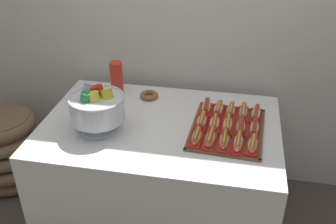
{
  "coord_description": "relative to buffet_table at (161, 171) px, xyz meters",
  "views": [
    {
      "loc": [
        0.41,
        -1.88,
        1.96
      ],
      "look_at": [
        0.04,
        0.03,
        0.81
      ],
      "focal_mm": 41.22,
      "sensor_mm": 36.0,
      "label": 1
    }
  ],
  "objects": [
    {
      "name": "hot_dog_9",
      "position": [
        0.54,
        0.0,
        0.39
      ],
      "size": [
        0.07,
        0.17,
        0.06
      ],
      "color": "red",
      "rests_on": "serving_tray"
    },
    {
      "name": "hot_dog_3",
      "position": [
        0.46,
        -0.16,
        0.39
      ],
      "size": [
        0.07,
        0.18,
        0.06
      ],
      "color": "red",
      "rests_on": "serving_tray"
    },
    {
      "name": "hot_dog_13",
      "position": [
        0.48,
        0.17,
        0.38
      ],
      "size": [
        0.06,
        0.18,
        0.06
      ],
      "color": "red",
      "rests_on": "serving_tray"
    },
    {
      "name": "hot_dog_11",
      "position": [
        0.33,
        0.18,
        0.38
      ],
      "size": [
        0.08,
        0.17,
        0.06
      ],
      "color": "red",
      "rests_on": "serving_tray"
    },
    {
      "name": "punch_bowl",
      "position": [
        -0.33,
        -0.12,
        0.5
      ],
      "size": [
        0.31,
        0.31,
        0.27
      ],
      "color": "silver",
      "rests_on": "buffet_table"
    },
    {
      "name": "hot_dog_0",
      "position": [
        0.23,
        -0.15,
        0.39
      ],
      "size": [
        0.07,
        0.17,
        0.06
      ],
      "color": "red",
      "rests_on": "serving_tray"
    },
    {
      "name": "hot_dog_2",
      "position": [
        0.38,
        -0.16,
        0.39
      ],
      "size": [
        0.06,
        0.17,
        0.06
      ],
      "color": "red",
      "rests_on": "serving_tray"
    },
    {
      "name": "hot_dog_5",
      "position": [
        0.24,
        0.02,
        0.39
      ],
      "size": [
        0.07,
        0.18,
        0.06
      ],
      "color": "red",
      "rests_on": "serving_tray"
    },
    {
      "name": "hot_dog_1",
      "position": [
        0.31,
        -0.15,
        0.39
      ],
      "size": [
        0.07,
        0.18,
        0.06
      ],
      "color": "red",
      "rests_on": "serving_tray"
    },
    {
      "name": "hot_dog_14",
      "position": [
        0.55,
        0.16,
        0.39
      ],
      "size": [
        0.08,
        0.17,
        0.06
      ],
      "color": "#B21414",
      "rests_on": "serving_tray"
    },
    {
      "name": "hot_dog_7",
      "position": [
        0.39,
        0.01,
        0.39
      ],
      "size": [
        0.07,
        0.18,
        0.06
      ],
      "color": "red",
      "rests_on": "serving_tray"
    },
    {
      "name": "cup_stack",
      "position": [
        -0.36,
        0.33,
        0.46
      ],
      "size": [
        0.08,
        0.08,
        0.22
      ],
      "color": "red",
      "rests_on": "buffet_table"
    },
    {
      "name": "serving_tray",
      "position": [
        0.39,
        0.01,
        0.36
      ],
      "size": [
        0.43,
        0.55,
        0.01
      ],
      "color": "brown",
      "rests_on": "buffet_table"
    },
    {
      "name": "hot_dog_6",
      "position": [
        0.32,
        0.01,
        0.38
      ],
      "size": [
        0.07,
        0.16,
        0.06
      ],
      "color": "red",
      "rests_on": "serving_tray"
    },
    {
      "name": "floor_vase",
      "position": [
        -1.2,
        0.19,
        -0.13
      ],
      "size": [
        0.57,
        0.57,
        1.04
      ],
      "color": "brown",
      "rests_on": "ground_plane"
    },
    {
      "name": "hot_dog_4",
      "position": [
        0.53,
        -0.16,
        0.39
      ],
      "size": [
        0.07,
        0.16,
        0.06
      ],
      "color": "red",
      "rests_on": "serving_tray"
    },
    {
      "name": "hot_dog_10",
      "position": [
        0.25,
        0.18,
        0.39
      ],
      "size": [
        0.07,
        0.16,
        0.06
      ],
      "color": "red",
      "rests_on": "serving_tray"
    },
    {
      "name": "ground_plane",
      "position": [
        0.0,
        0.0,
        -0.39
      ],
      "size": [
        10.0,
        10.0,
        0.0
      ],
      "primitive_type": "plane",
      "color": "#4C4238"
    },
    {
      "name": "buffet_table",
      "position": [
        0.0,
        0.0,
        0.0
      ],
      "size": [
        1.4,
        0.94,
        0.74
      ],
      "color": "white",
      "rests_on": "ground_plane"
    },
    {
      "name": "donut",
      "position": [
        -0.14,
        0.31,
        0.37
      ],
      "size": [
        0.12,
        0.12,
        0.03
      ],
      "color": "brown",
      "rests_on": "buffet_table"
    },
    {
      "name": "back_wall",
      "position": [
        0.0,
        0.6,
        0.91
      ],
      "size": [
        6.0,
        0.1,
        2.6
      ],
      "primitive_type": "cube",
      "color": "silver",
      "rests_on": "ground_plane"
    },
    {
      "name": "hot_dog_8",
      "position": [
        0.47,
        0.0,
        0.39
      ],
      "size": [
        0.07,
        0.17,
        0.06
      ],
      "color": "red",
      "rests_on": "serving_tray"
    },
    {
      "name": "hot_dog_12",
      "position": [
        0.4,
        0.17,
        0.39
      ],
      "size": [
        0.07,
        0.16,
        0.06
      ],
      "color": "red",
      "rests_on": "serving_tray"
    }
  ]
}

